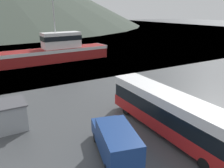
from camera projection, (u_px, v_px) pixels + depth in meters
The scene contains 6 objects.
water_surface at pixel (8, 27), 130.54m from camera, with size 240.00×240.00×0.00m, color slate.
tour_bus at pixel (169, 112), 17.54m from camera, with size 2.50×12.99×3.44m.
delivery_van at pixel (115, 141), 14.83m from camera, with size 3.51×6.26×2.36m.
fishing_boat at pixel (53, 51), 42.95m from camera, with size 23.56×5.59×11.84m.
storage_bin at pixel (169, 107), 21.44m from camera, with size 1.14×1.25×1.37m.
dock_kiosk at pixel (9, 115), 18.56m from camera, with size 2.88×2.87×2.38m.
Camera 1 is at (-12.23, -4.62, 9.67)m, focal length 35.00 mm.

